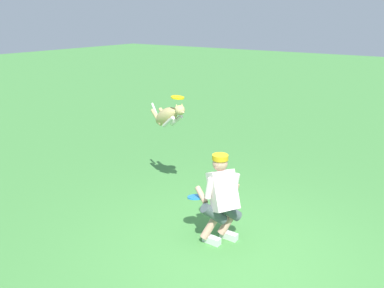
% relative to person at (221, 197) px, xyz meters
% --- Properties ---
extents(ground_plane, '(60.00, 60.00, 0.00)m').
position_rel_person_xyz_m(ground_plane, '(-0.32, 0.22, -0.70)').
color(ground_plane, '#478C41').
extents(person, '(0.71, 0.63, 1.29)m').
position_rel_person_xyz_m(person, '(0.00, 0.00, 0.00)').
color(person, silver).
rests_on(person, ground_plane).
extents(dog, '(1.04, 0.50, 0.59)m').
position_rel_person_xyz_m(dog, '(1.74, -1.03, 0.68)').
color(dog, tan).
extents(frisbee_flying, '(0.32, 0.32, 0.05)m').
position_rel_person_xyz_m(frisbee_flying, '(1.46, -0.95, 1.07)').
color(frisbee_flying, yellow).
extents(frisbee_held, '(0.36, 0.36, 0.08)m').
position_rel_person_xyz_m(frisbee_held, '(0.38, 0.05, -0.09)').
color(frisbee_held, '#2481E2').
rests_on(frisbee_held, person).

